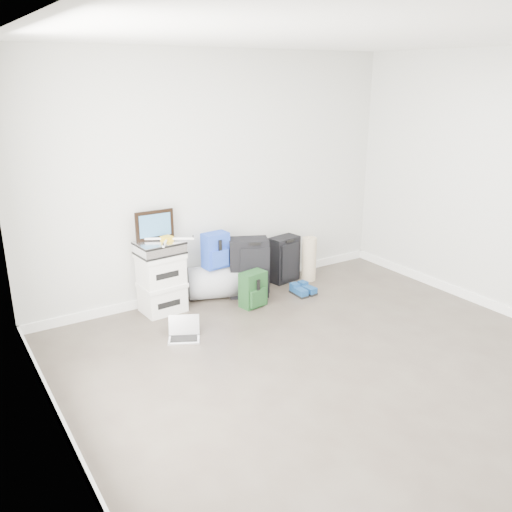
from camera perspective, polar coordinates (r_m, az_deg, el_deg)
ground at (r=4.66m, az=11.34°, el=-13.28°), size 5.00×5.00×0.00m
room_envelope at (r=4.05m, az=12.71°, el=8.03°), size 4.52×5.02×2.71m
boxes_stack at (r=5.86m, az=-9.91°, el=-2.78°), size 0.48×0.40×0.65m
briefcase at (r=5.73m, az=-10.12°, el=0.86°), size 0.49×0.38×0.13m
painting at (r=5.75m, az=-10.62°, el=3.22°), size 0.42×0.04×0.31m
drone at (r=5.71m, az=-9.36°, el=1.82°), size 0.50×0.50×0.05m
duffel_bag at (r=6.19m, az=-4.29°, el=-2.74°), size 0.70×0.56×0.38m
blue_backpack at (r=6.03m, az=-4.24°, el=0.53°), size 0.30×0.23×0.40m
large_suitcase at (r=6.17m, az=-0.75°, el=-1.22°), size 0.50×0.43×0.68m
green_backpack at (r=5.94m, az=-0.27°, el=-3.60°), size 0.31×0.25×0.40m
carry_on at (r=6.64m, az=3.02°, el=-0.34°), size 0.39×0.29×0.56m
shoes at (r=6.34m, az=4.95°, el=-3.64°), size 0.24×0.27×0.09m
rolled_rug at (r=6.71m, az=5.60°, el=-0.31°), size 0.18×0.18×0.54m
laptop at (r=5.35m, az=-7.59°, el=-8.05°), size 0.36×0.33×0.21m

